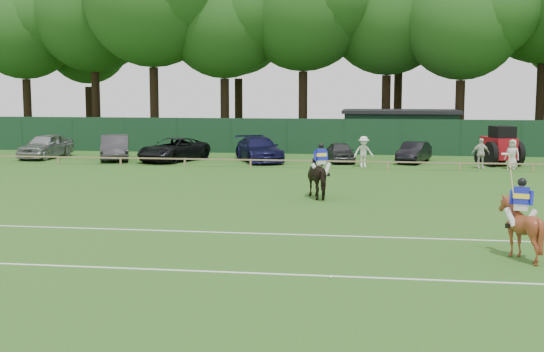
% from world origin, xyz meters
% --- Properties ---
extents(ground, '(160.00, 160.00, 0.00)m').
position_xyz_m(ground, '(0.00, 0.00, 0.00)').
color(ground, '#1E4C14').
rests_on(ground, ground).
extents(horse_dark, '(1.80, 2.40, 1.84)m').
position_xyz_m(horse_dark, '(2.04, 6.88, 0.92)').
color(horse_dark, black).
rests_on(horse_dark, ground).
extents(horse_chestnut, '(1.79, 1.90, 1.72)m').
position_xyz_m(horse_chestnut, '(8.41, -3.32, 0.86)').
color(horse_chestnut, maroon).
rests_on(horse_chestnut, ground).
extents(sedan_silver, '(2.33, 4.97, 1.65)m').
position_xyz_m(sedan_silver, '(-17.44, 21.45, 0.82)').
color(sedan_silver, '#989A9D').
rests_on(sedan_silver, ground).
extents(sedan_grey, '(3.26, 5.22, 1.62)m').
position_xyz_m(sedan_grey, '(-12.49, 21.04, 0.81)').
color(sedan_grey, '#302F32').
rests_on(sedan_grey, ground).
extents(suv_black, '(4.23, 5.84, 1.48)m').
position_xyz_m(suv_black, '(-8.52, 20.86, 0.74)').
color(suv_black, black).
rests_on(suv_black, ground).
extents(sedan_navy, '(4.20, 5.82, 1.57)m').
position_xyz_m(sedan_navy, '(-3.06, 21.38, 0.78)').
color(sedan_navy, '#13133C').
rests_on(sedan_navy, ground).
extents(hatch_grey, '(2.22, 3.96, 1.27)m').
position_xyz_m(hatch_grey, '(2.07, 21.74, 0.64)').
color(hatch_grey, '#333336').
rests_on(hatch_grey, ground).
extents(estate_black, '(2.45, 4.15, 1.29)m').
position_xyz_m(estate_black, '(6.64, 22.17, 0.65)').
color(estate_black, black).
rests_on(estate_black, ground).
extents(spectator_left, '(1.34, 1.02, 1.83)m').
position_xyz_m(spectator_left, '(3.58, 19.14, 0.92)').
color(spectator_left, silver).
rests_on(spectator_left, ground).
extents(spectator_mid, '(1.10, 0.60, 1.77)m').
position_xyz_m(spectator_mid, '(10.33, 19.42, 0.89)').
color(spectator_mid, silver).
rests_on(spectator_mid, ground).
extents(spectator_right, '(1.00, 0.88, 1.72)m').
position_xyz_m(spectator_right, '(12.09, 19.29, 0.86)').
color(spectator_right, beige).
rests_on(spectator_right, ground).
extents(rider_dark, '(0.90, 0.58, 1.41)m').
position_xyz_m(rider_dark, '(2.05, 6.87, 1.72)').
color(rider_dark, silver).
rests_on(rider_dark, ground).
extents(rider_chestnut, '(0.92, 0.72, 2.05)m').
position_xyz_m(rider_chestnut, '(8.40, -3.33, 1.63)').
color(rider_chestnut, silver).
rests_on(rider_chestnut, ground).
extents(polo_ball, '(0.09, 0.09, 0.09)m').
position_xyz_m(polo_ball, '(3.36, -6.22, 0.04)').
color(polo_ball, silver).
rests_on(polo_ball, ground).
extents(pitch_lines, '(60.00, 5.10, 0.01)m').
position_xyz_m(pitch_lines, '(0.00, -3.50, 0.01)').
color(pitch_lines, silver).
rests_on(pitch_lines, ground).
extents(pitch_rail, '(62.10, 0.10, 0.50)m').
position_xyz_m(pitch_rail, '(0.00, 18.00, 0.45)').
color(pitch_rail, '#997F5B').
rests_on(pitch_rail, ground).
extents(perimeter_fence, '(92.08, 0.08, 2.50)m').
position_xyz_m(perimeter_fence, '(0.00, 27.00, 1.25)').
color(perimeter_fence, '#14351E').
rests_on(perimeter_fence, ground).
extents(utility_shed, '(8.40, 4.40, 3.04)m').
position_xyz_m(utility_shed, '(6.00, 30.00, 1.54)').
color(utility_shed, '#14331E').
rests_on(utility_shed, ground).
extents(tree_row, '(96.00, 12.00, 21.00)m').
position_xyz_m(tree_row, '(2.00, 35.00, 0.00)').
color(tree_row, '#26561C').
rests_on(tree_row, ground).
extents(tractor, '(2.70, 3.29, 2.39)m').
position_xyz_m(tractor, '(11.70, 21.35, 1.13)').
color(tractor, maroon).
rests_on(tractor, ground).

